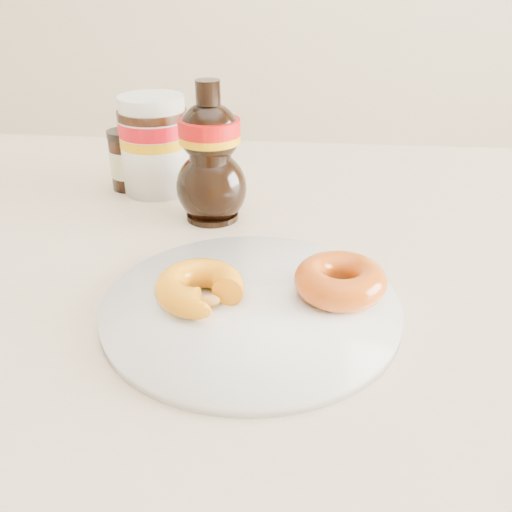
# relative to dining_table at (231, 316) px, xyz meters

# --- Properties ---
(dining_table) EXTENTS (1.40, 0.90, 0.75)m
(dining_table) POSITION_rel_dining_table_xyz_m (0.00, 0.00, 0.00)
(dining_table) COLOR beige
(dining_table) RESTS_ON ground
(plate) EXTENTS (0.28, 0.28, 0.01)m
(plate) POSITION_rel_dining_table_xyz_m (0.04, -0.12, 0.09)
(plate) COLOR white
(plate) RESTS_ON dining_table
(donut_bitten) EXTENTS (0.09, 0.09, 0.03)m
(donut_bitten) POSITION_rel_dining_table_xyz_m (-0.01, -0.12, 0.11)
(donut_bitten) COLOR orange
(donut_bitten) RESTS_ON plate
(donut_whole) EXTENTS (0.09, 0.09, 0.03)m
(donut_whole) POSITION_rel_dining_table_xyz_m (0.12, -0.10, 0.11)
(donut_whole) COLOR #AF4B0B
(donut_whole) RESTS_ON plate
(nutella_jar) EXTENTS (0.09, 0.09, 0.13)m
(nutella_jar) POSITION_rel_dining_table_xyz_m (-0.13, 0.19, 0.16)
(nutella_jar) COLOR white
(nutella_jar) RESTS_ON dining_table
(syrup_bottle) EXTENTS (0.10, 0.09, 0.17)m
(syrup_bottle) POSITION_rel_dining_table_xyz_m (-0.04, 0.10, 0.17)
(syrup_bottle) COLOR black
(syrup_bottle) RESTS_ON dining_table
(dark_jar) EXTENTS (0.05, 0.05, 0.08)m
(dark_jar) POSITION_rel_dining_table_xyz_m (-0.17, 0.20, 0.12)
(dark_jar) COLOR black
(dark_jar) RESTS_ON dining_table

